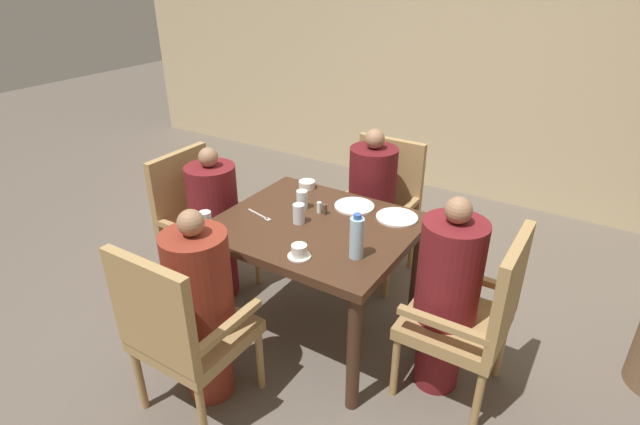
% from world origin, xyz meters
% --- Properties ---
extents(ground_plane, '(16.00, 16.00, 0.00)m').
position_xyz_m(ground_plane, '(0.00, 0.00, 0.00)').
color(ground_plane, '#60564C').
extents(wall_back, '(8.00, 0.06, 2.80)m').
position_xyz_m(wall_back, '(0.00, 2.54, 1.40)').
color(wall_back, '#C6B289').
rests_on(wall_back, ground_plane).
extents(dining_table, '(1.08, 0.93, 0.77)m').
position_xyz_m(dining_table, '(0.00, 0.00, 0.66)').
color(dining_table, '#422819').
rests_on(dining_table, ground_plane).
extents(chair_left_side, '(0.50, 0.50, 0.98)m').
position_xyz_m(chair_left_side, '(-0.93, -0.00, 0.52)').
color(chair_left_side, '#A88451').
rests_on(chair_left_side, ground_plane).
extents(diner_in_left_chair, '(0.32, 0.32, 1.07)m').
position_xyz_m(diner_in_left_chair, '(-0.79, 0.00, 0.55)').
color(diner_in_left_chair, maroon).
rests_on(diner_in_left_chair, ground_plane).
extents(chair_far_side, '(0.50, 0.50, 0.98)m').
position_xyz_m(chair_far_side, '(0.00, 0.86, 0.52)').
color(chair_far_side, '#A88451').
rests_on(chair_far_side, ground_plane).
extents(diner_in_far_chair, '(0.32, 0.32, 1.13)m').
position_xyz_m(diner_in_far_chair, '(-0.00, 0.71, 0.58)').
color(diner_in_far_chair, '#5B1419').
rests_on(diner_in_far_chair, ground_plane).
extents(chair_right_side, '(0.50, 0.50, 0.98)m').
position_xyz_m(chair_right_side, '(0.93, -0.00, 0.52)').
color(chair_right_side, '#A88451').
rests_on(chair_right_side, ground_plane).
extents(diner_in_right_chair, '(0.32, 0.32, 1.13)m').
position_xyz_m(diner_in_right_chair, '(0.79, 0.00, 0.58)').
color(diner_in_right_chair, maroon).
rests_on(diner_in_right_chair, ground_plane).
extents(chair_near_corner, '(0.50, 0.50, 0.98)m').
position_xyz_m(chair_near_corner, '(-0.22, -0.86, 0.52)').
color(chair_near_corner, '#A88451').
rests_on(chair_near_corner, ground_plane).
extents(diner_in_near_chair, '(0.32, 0.32, 1.10)m').
position_xyz_m(diner_in_near_chair, '(-0.22, -0.71, 0.56)').
color(diner_in_near_chair, maroon).
rests_on(diner_in_near_chair, ground_plane).
extents(plate_main_left, '(0.24, 0.24, 0.01)m').
position_xyz_m(plate_main_left, '(0.36, 0.30, 0.77)').
color(plate_main_left, white).
rests_on(plate_main_left, dining_table).
extents(plate_main_right, '(0.24, 0.24, 0.01)m').
position_xyz_m(plate_main_right, '(0.08, 0.30, 0.77)').
color(plate_main_right, white).
rests_on(plate_main_right, dining_table).
extents(teacup_with_saucer, '(0.12, 0.12, 0.07)m').
position_xyz_m(teacup_with_saucer, '(0.12, -0.34, 0.80)').
color(teacup_with_saucer, white).
rests_on(teacup_with_saucer, dining_table).
extents(bowl_small, '(0.11, 0.11, 0.05)m').
position_xyz_m(bowl_small, '(-0.31, 0.38, 0.79)').
color(bowl_small, white).
rests_on(bowl_small, dining_table).
extents(water_bottle, '(0.07, 0.07, 0.24)m').
position_xyz_m(water_bottle, '(0.36, -0.19, 0.88)').
color(water_bottle, '#A3C6DB').
rests_on(water_bottle, dining_table).
extents(glass_tall_near, '(0.07, 0.07, 0.11)m').
position_xyz_m(glass_tall_near, '(-0.17, 0.12, 0.82)').
color(glass_tall_near, silver).
rests_on(glass_tall_near, dining_table).
extents(glass_tall_mid, '(0.07, 0.07, 0.11)m').
position_xyz_m(glass_tall_mid, '(-0.47, -0.39, 0.82)').
color(glass_tall_mid, silver).
rests_on(glass_tall_mid, dining_table).
extents(glass_tall_far, '(0.07, 0.07, 0.11)m').
position_xyz_m(glass_tall_far, '(-0.09, -0.04, 0.82)').
color(glass_tall_far, silver).
rests_on(glass_tall_far, dining_table).
extents(salt_shaker, '(0.03, 0.03, 0.07)m').
position_xyz_m(salt_shaker, '(-0.06, 0.13, 0.80)').
color(salt_shaker, white).
rests_on(salt_shaker, dining_table).
extents(pepper_shaker, '(0.03, 0.03, 0.06)m').
position_xyz_m(pepper_shaker, '(-0.02, 0.13, 0.80)').
color(pepper_shaker, '#4C3D2D').
rests_on(pepper_shaker, dining_table).
extents(fork_beside_plate, '(0.20, 0.06, 0.00)m').
position_xyz_m(fork_beside_plate, '(-0.32, -0.09, 0.77)').
color(fork_beside_plate, silver).
rests_on(fork_beside_plate, dining_table).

